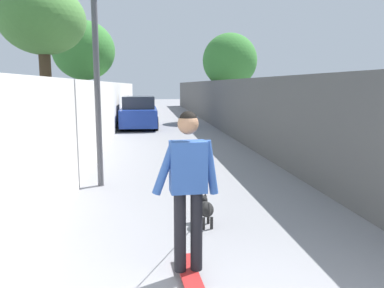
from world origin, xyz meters
name	(u,v)px	position (x,y,z in m)	size (l,w,h in m)	color
ground_plane	(170,134)	(14.00, 0.00, 0.00)	(80.00, 80.00, 0.00)	gray
wall_left	(105,112)	(12.00, 2.52, 1.10)	(48.00, 0.30, 2.20)	silver
fence_right	(239,109)	(12.00, -2.52, 1.15)	(48.00, 0.30, 2.30)	#4C4C4C
tree_right_near	(230,61)	(19.00, -3.69, 3.42)	(3.04, 3.04, 4.94)	brown
tree_left_mid	(84,51)	(13.00, 3.35, 3.36)	(2.36, 2.36, 4.51)	brown
tree_left_distant	(43,23)	(7.50, 3.42, 3.55)	(2.04, 2.04, 4.44)	#473523
lamp_post	(96,47)	(5.64, 1.97, 2.83)	(0.36, 0.36, 4.10)	#4C4C51
skateboard	(188,271)	(1.65, 0.57, 0.07)	(0.81, 0.25, 0.08)	maroon
person_skateboarder	(188,179)	(1.65, 0.57, 1.10)	(0.24, 0.71, 1.73)	black
dog	(205,208)	(3.13, 0.15, 0.27)	(1.76, 0.55, 1.06)	black
car_near	(139,113)	(16.48, 1.37, 0.71)	(4.10, 1.80, 1.54)	navy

